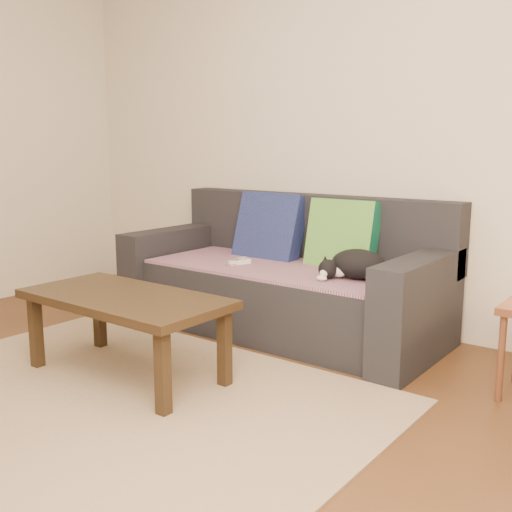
# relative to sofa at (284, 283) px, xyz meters

# --- Properties ---
(ground) EXTENTS (4.50, 4.50, 0.00)m
(ground) POSITION_rel_sofa_xyz_m (0.00, -1.57, -0.31)
(ground) COLOR brown
(ground) RESTS_ON ground
(back_wall) EXTENTS (4.50, 0.04, 2.60)m
(back_wall) POSITION_rel_sofa_xyz_m (0.00, 0.43, 0.99)
(back_wall) COLOR beige
(back_wall) RESTS_ON ground
(sofa) EXTENTS (2.10, 0.94, 0.87)m
(sofa) POSITION_rel_sofa_xyz_m (0.00, 0.00, 0.00)
(sofa) COLOR #232328
(sofa) RESTS_ON ground
(throw_blanket) EXTENTS (1.66, 0.74, 0.02)m
(throw_blanket) POSITION_rel_sofa_xyz_m (0.00, -0.09, 0.12)
(throw_blanket) COLOR #412547
(throw_blanket) RESTS_ON sofa
(cushion_navy) EXTENTS (0.49, 0.26, 0.50)m
(cushion_navy) POSITION_rel_sofa_xyz_m (-0.25, 0.17, 0.32)
(cushion_navy) COLOR #0F1D41
(cushion_navy) RESTS_ON throw_blanket
(cushion_green) EXTENTS (0.46, 0.21, 0.47)m
(cushion_green) POSITION_rel_sofa_xyz_m (0.33, 0.17, 0.32)
(cushion_green) COLOR #0E5A42
(cushion_green) RESTS_ON throw_blanket
(cat) EXTENTS (0.40, 0.32, 0.17)m
(cat) POSITION_rel_sofa_xyz_m (0.58, -0.13, 0.21)
(cat) COLOR black
(cat) RESTS_ON throw_blanket
(wii_remote_a) EXTENTS (0.07, 0.15, 0.03)m
(wii_remote_a) POSITION_rel_sofa_xyz_m (-0.25, -0.16, 0.15)
(wii_remote_a) COLOR white
(wii_remote_a) RESTS_ON throw_blanket
(wii_remote_b) EXTENTS (0.09, 0.15, 0.03)m
(wii_remote_b) POSITION_rel_sofa_xyz_m (-0.22, -0.19, 0.15)
(wii_remote_b) COLOR white
(wii_remote_b) RESTS_ON throw_blanket
(rug) EXTENTS (2.50, 1.80, 0.01)m
(rug) POSITION_rel_sofa_xyz_m (0.00, -1.42, -0.30)
(rug) COLOR tan
(rug) RESTS_ON ground
(coffee_table) EXTENTS (1.11, 0.56, 0.44)m
(coffee_table) POSITION_rel_sofa_xyz_m (-0.17, -1.20, 0.08)
(coffee_table) COLOR #312213
(coffee_table) RESTS_ON rug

